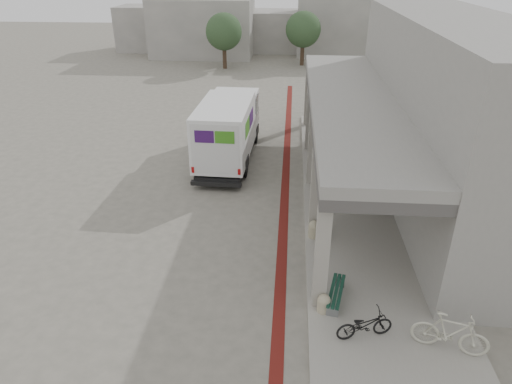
# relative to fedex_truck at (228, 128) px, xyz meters

# --- Properties ---
(ground) EXTENTS (120.00, 120.00, 0.00)m
(ground) POSITION_rel_fedex_truck_xyz_m (1.84, -6.95, -1.64)
(ground) COLOR #686459
(ground) RESTS_ON ground
(bike_lane_stripe) EXTENTS (0.35, 40.00, 0.01)m
(bike_lane_stripe) POSITION_rel_fedex_truck_xyz_m (2.84, -4.95, -1.63)
(bike_lane_stripe) COLOR #5D1712
(bike_lane_stripe) RESTS_ON ground
(sidewalk) EXTENTS (4.40, 28.00, 0.12)m
(sidewalk) POSITION_rel_fedex_truck_xyz_m (5.84, -6.95, -1.58)
(sidewalk) COLOR gray
(sidewalk) RESTS_ON ground
(transit_building) EXTENTS (7.60, 17.00, 7.00)m
(transit_building) POSITION_rel_fedex_truck_xyz_m (8.67, -2.45, 1.76)
(transit_building) COLOR gray
(transit_building) RESTS_ON ground
(distant_backdrop) EXTENTS (28.00, 10.00, 6.50)m
(distant_backdrop) POSITION_rel_fedex_truck_xyz_m (-1.00, 28.93, 1.06)
(distant_backdrop) COLOR gray
(distant_backdrop) RESTS_ON ground
(tree_left) EXTENTS (3.20, 3.20, 4.80)m
(tree_left) POSITION_rel_fedex_truck_xyz_m (-3.16, 21.05, 1.54)
(tree_left) COLOR #38281C
(tree_left) RESTS_ON ground
(tree_mid) EXTENTS (3.20, 3.20, 4.80)m
(tree_mid) POSITION_rel_fedex_truck_xyz_m (3.84, 23.05, 1.54)
(tree_mid) COLOR #38281C
(tree_mid) RESTS_ON ground
(tree_right) EXTENTS (3.20, 3.20, 4.80)m
(tree_right) POSITION_rel_fedex_truck_xyz_m (11.84, 22.05, 1.54)
(tree_right) COLOR #38281C
(tree_right) RESTS_ON ground
(fedex_truck) EXTENTS (2.48, 7.29, 3.08)m
(fedex_truck) POSITION_rel_fedex_truck_xyz_m (0.00, 0.00, 0.00)
(fedex_truck) COLOR black
(fedex_truck) RESTS_ON ground
(bench) EXTENTS (0.67, 1.62, 0.37)m
(bench) POSITION_rel_fedex_truck_xyz_m (4.44, -10.34, -1.25)
(bench) COLOR gray
(bench) RESTS_ON sidewalk
(bollard_near) EXTENTS (0.37, 0.37, 0.55)m
(bollard_near) POSITION_rel_fedex_truck_xyz_m (4.07, -10.80, -1.25)
(bollard_near) COLOR tan
(bollard_near) RESTS_ON sidewalk
(bollard_far) EXTENTS (0.42, 0.42, 0.62)m
(bollard_far) POSITION_rel_fedex_truck_xyz_m (3.94, -6.95, -1.21)
(bollard_far) COLOR gray
(bollard_far) RESTS_ON sidewalk
(utility_cabinet) EXTENTS (0.54, 0.69, 1.08)m
(utility_cabinet) POSITION_rel_fedex_truck_xyz_m (6.84, -3.58, -0.98)
(utility_cabinet) COLOR gray
(utility_cabinet) RESTS_ON sidewalk
(bicycle_black) EXTENTS (1.61, 0.93, 0.80)m
(bicycle_black) POSITION_rel_fedex_truck_xyz_m (5.05, -11.70, -1.12)
(bicycle_black) COLOR black
(bicycle_black) RESTS_ON sidewalk
(bicycle_cream) EXTENTS (1.94, 1.02, 1.12)m
(bicycle_cream) POSITION_rel_fedex_truck_xyz_m (7.09, -11.99, -0.96)
(bicycle_cream) COLOR beige
(bicycle_cream) RESTS_ON sidewalk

